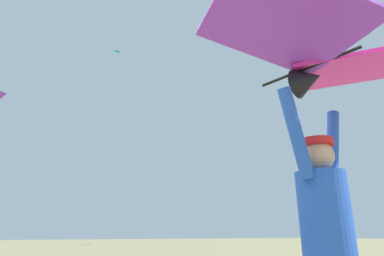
% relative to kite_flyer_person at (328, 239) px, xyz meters
% --- Properties ---
extents(kite_flyer_person, '(0.80, 0.42, 1.92)m').
position_rel_kite_flyer_person_xyz_m(kite_flyer_person, '(0.00, 0.00, 0.00)').
color(kite_flyer_person, '#424751').
rests_on(kite_flyer_person, ground).
extents(held_stunt_kite, '(2.12, 1.39, 0.44)m').
position_rel_kite_flyer_person_xyz_m(held_stunt_kite, '(0.03, -0.10, 1.32)').
color(held_stunt_kite, black).
extents(distant_kite_teal_mid_left, '(0.75, 0.75, 0.17)m').
position_rel_kite_flyer_person_xyz_m(distant_kite_teal_mid_left, '(4.29, 31.33, 19.97)').
color(distant_kite_teal_mid_left, '#19B2AD').
extents(distant_kite_green_mid_right, '(1.12, 1.10, 0.39)m').
position_rel_kite_flyer_person_xyz_m(distant_kite_green_mid_right, '(11.57, 28.47, 10.20)').
color(distant_kite_green_mid_right, green).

